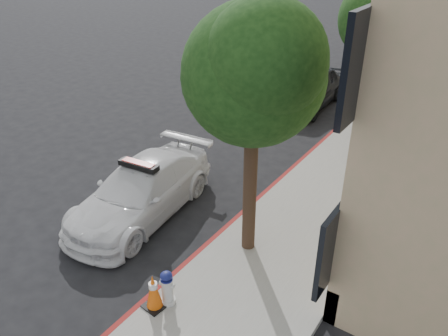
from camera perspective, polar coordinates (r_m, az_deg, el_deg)
name	(u,v)px	position (r m, az deg, el deg)	size (l,w,h in m)	color
ground	(200,181)	(13.23, -3.15, -1.67)	(120.00, 120.00, 0.00)	black
sidewalk	(407,105)	(20.45, 22.75, 7.58)	(3.20, 50.00, 0.15)	gray
curb_strip	(371,98)	(20.76, 18.65, 8.62)	(0.12, 50.00, 0.15)	maroon
tree_near	(255,74)	(8.47, 4.02, 12.13)	(2.92, 2.82, 5.62)	black
tree_mid	(379,18)	(15.78, 19.63, 17.96)	(2.77, 2.64, 5.43)	black
police_car	(141,191)	(11.59, -10.74, -2.91)	(2.44, 4.98, 1.54)	white
parked_car_mid	(309,88)	(19.12, 11.07, 10.27)	(1.91, 4.74, 1.62)	black
parked_car_far	(403,43)	(29.39, 22.31, 14.84)	(1.42, 4.07, 1.34)	#141733
fire_hydrant	(167,288)	(8.90, -7.42, -15.27)	(0.33, 0.30, 0.77)	silver
traffic_cone	(154,291)	(8.86, -9.18, -15.61)	(0.46, 0.46, 0.79)	black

